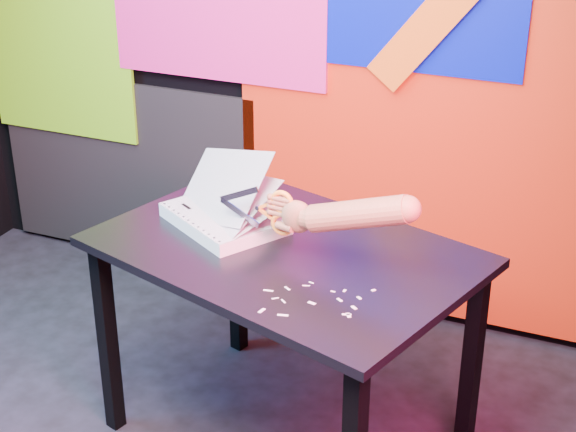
% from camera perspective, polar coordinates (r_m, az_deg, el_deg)
% --- Properties ---
extents(room, '(3.01, 3.01, 2.71)m').
position_cam_1_polar(room, '(2.29, -15.85, 7.78)').
color(room, '#24232F').
rests_on(room, ground).
extents(backdrop, '(2.88, 0.05, 2.08)m').
position_cam_1_polar(backdrop, '(3.59, 0.09, 8.40)').
color(backdrop, red).
rests_on(backdrop, ground).
extents(work_table, '(1.31, 1.06, 0.75)m').
position_cam_1_polar(work_table, '(2.77, -0.22, -3.81)').
color(work_table, black).
rests_on(work_table, ground).
extents(printout_stack, '(0.46, 0.43, 0.29)m').
position_cam_1_polar(printout_stack, '(2.87, -4.12, -0.03)').
color(printout_stack, silver).
rests_on(printout_stack, work_table).
extents(scissors, '(0.25, 0.03, 0.15)m').
position_cam_1_polar(scissors, '(2.62, -0.72, 0.26)').
color(scissors, '#9E9EBB').
rests_on(scissors, printout_stack).
extents(hand_forearm, '(0.47, 0.11, 0.19)m').
position_cam_1_polar(hand_forearm, '(2.51, 3.88, 0.12)').
color(hand_forearm, '#A55A3D').
rests_on(hand_forearm, work_table).
extents(paper_clippings, '(0.30, 0.24, 0.00)m').
position_cam_1_polar(paper_clippings, '(2.44, 1.71, -5.57)').
color(paper_clippings, silver).
rests_on(paper_clippings, work_table).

